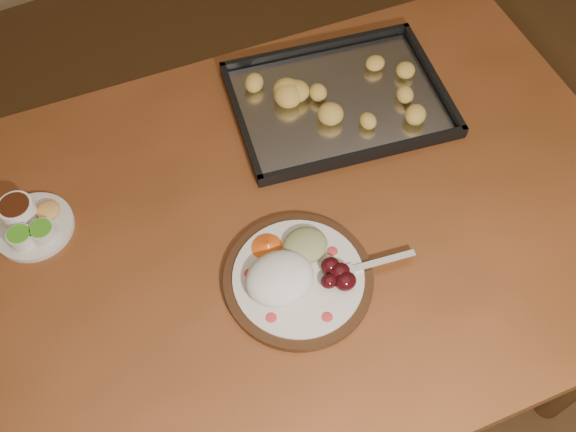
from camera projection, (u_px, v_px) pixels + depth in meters
ground at (366, 392)px, 1.76m from camera, size 4.00×4.00×0.00m
dining_table at (250, 262)px, 1.24m from camera, size 1.58×1.04×0.75m
dinner_plate at (295, 275)px, 1.09m from camera, size 0.33×0.26×0.06m
condiment_saucer at (29, 223)px, 1.15m from camera, size 0.14×0.14×0.05m
baking_tray at (338, 99)px, 1.31m from camera, size 0.48×0.39×0.04m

